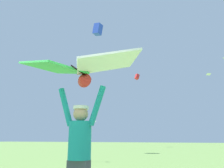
# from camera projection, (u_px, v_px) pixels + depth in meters

# --- Properties ---
(kite_flyer_person) EXTENTS (0.81, 0.36, 1.92)m
(kite_flyer_person) POSITION_uv_depth(u_px,v_px,m) (79.00, 151.00, 3.19)
(kite_flyer_person) COLOR #424751
(kite_flyer_person) RESTS_ON ground
(held_stunt_kite) EXTENTS (2.05, 1.13, 0.42)m
(held_stunt_kite) POSITION_uv_depth(u_px,v_px,m) (80.00, 68.00, 3.42)
(held_stunt_kite) COLOR black
(distant_kite_red_overhead_distant) EXTENTS (0.74, 0.88, 0.92)m
(distant_kite_red_overhead_distant) POSITION_uv_depth(u_px,v_px,m) (137.00, 77.00, 31.19)
(distant_kite_red_overhead_distant) COLOR red
(distant_kite_white_mid_right) EXTENTS (0.85, 0.84, 0.30)m
(distant_kite_white_mid_right) POSITION_uv_depth(u_px,v_px,m) (209.00, 74.00, 34.32)
(distant_kite_white_mid_right) COLOR white
(distant_kite_blue_high_left) EXTENTS (0.88, 0.72, 1.10)m
(distant_kite_blue_high_left) POSITION_uv_depth(u_px,v_px,m) (98.00, 29.00, 19.74)
(distant_kite_blue_high_left) COLOR blue
(marker_flag) EXTENTS (0.30, 0.24, 2.08)m
(marker_flag) POSITION_uv_depth(u_px,v_px,m) (93.00, 125.00, 11.09)
(marker_flag) COLOR silver
(marker_flag) RESTS_ON ground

